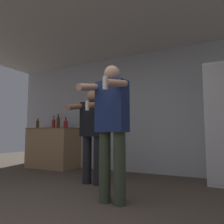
# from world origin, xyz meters

# --- Properties ---
(wall_back) EXTENTS (7.00, 0.06, 2.55)m
(wall_back) POSITION_xyz_m (0.00, 3.03, 1.27)
(wall_back) COLOR #B2B7BC
(wall_back) RESTS_ON ground_plane
(ceiling_slab) EXTENTS (7.00, 3.52, 0.05)m
(ceiling_slab) POSITION_xyz_m (0.00, 1.50, 2.57)
(ceiling_slab) COLOR silver
(ceiling_slab) RESTS_ON wall_back
(counter) EXTENTS (1.22, 0.67, 0.95)m
(counter) POSITION_xyz_m (-2.20, 2.67, 0.47)
(counter) COLOR #997551
(counter) RESTS_ON ground_plane
(bottle_clear_vodka) EXTENTS (0.10, 0.10, 0.25)m
(bottle_clear_vodka) POSITION_xyz_m (-1.76, 2.59, 1.04)
(bottle_clear_vodka) COLOR maroon
(bottle_clear_vodka) RESTS_ON counter
(bottle_brown_liquor) EXTENTS (0.08, 0.08, 0.33)m
(bottle_brown_liquor) POSITION_xyz_m (-1.99, 2.59, 1.08)
(bottle_brown_liquor) COLOR #563314
(bottle_brown_liquor) RESTS_ON counter
(bottle_red_label) EXTENTS (0.08, 0.08, 0.30)m
(bottle_red_label) POSITION_xyz_m (-2.13, 2.59, 1.06)
(bottle_red_label) COLOR maroon
(bottle_red_label) RESTS_ON counter
(bottle_amber_bourbon) EXTENTS (0.07, 0.07, 0.27)m
(bottle_amber_bourbon) POSITION_xyz_m (-2.65, 2.59, 1.05)
(bottle_amber_bourbon) COLOR #563314
(bottle_amber_bourbon) RESTS_ON counter
(person_woman_foreground) EXTENTS (0.47, 0.55, 1.63)m
(person_woman_foreground) POSITION_xyz_m (0.32, 0.91, 0.92)
(person_woman_foreground) COLOR #38422D
(person_woman_foreground) RESTS_ON ground_plane
(person_man_side) EXTENTS (0.49, 0.54, 1.53)m
(person_man_side) POSITION_xyz_m (-0.42, 1.64, 0.86)
(person_man_side) COLOR black
(person_man_side) RESTS_ON ground_plane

